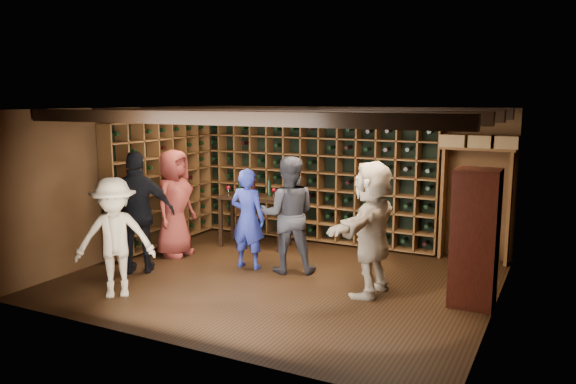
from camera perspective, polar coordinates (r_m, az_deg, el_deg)
The scene contains 13 objects.
ground at distance 8.41m, azimuth -0.94°, elevation -8.85°, with size 6.00×6.00×0.00m, color black.
room_shell at distance 8.03m, azimuth -0.81°, elevation 7.87°, with size 6.00×6.00×6.00m.
wine_rack_back at distance 10.42m, azimuth 2.47°, elevation 1.21°, with size 4.65×0.30×2.20m.
wine_rack_left at distance 10.37m, azimuth -12.75°, elevation 0.95°, with size 0.30×2.65×2.20m.
crate_shelf at distance 9.53m, azimuth 18.74°, elevation 2.49°, with size 1.20×0.32×2.07m.
display_cabinet at distance 7.55m, azimuth 18.41°, elevation -4.73°, with size 0.55×0.50×1.75m.
man_blue_shirt at distance 8.81m, azimuth -4.11°, elevation -2.71°, with size 0.58×0.38×1.58m, color navy.
man_grey_suit at distance 8.56m, azimuth 0.02°, elevation -2.32°, with size 0.87×0.68×1.79m, color black.
guest_red_floral at distance 9.64m, azimuth -11.46°, elevation -1.11°, with size 0.88×0.58×1.81m, color maroon.
guest_woman_black at distance 8.82m, azimuth -14.98°, elevation -2.03°, with size 1.10×0.46×1.87m, color black.
guest_khaki at distance 7.86m, azimuth -17.19°, elevation -4.46°, with size 1.04×0.60×1.62m, color gray.
guest_beige at distance 7.66m, azimuth 8.49°, elevation -3.65°, with size 1.70×0.54×1.84m, color tan.
tasting_table at distance 10.09m, azimuth -3.40°, elevation -1.01°, with size 1.30×0.78×1.21m.
Camera 1 is at (3.73, -7.06, 2.64)m, focal length 35.00 mm.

